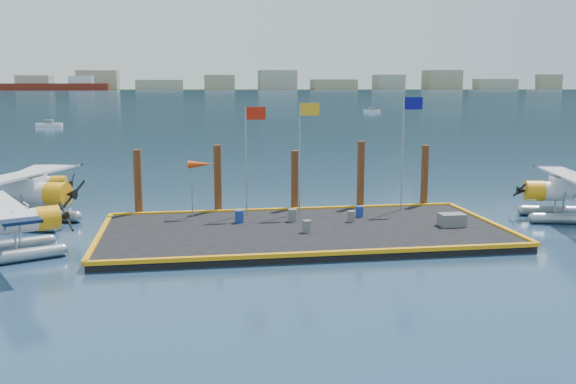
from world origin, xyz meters
The scene contains 21 objects.
ground centered at (0.00, 0.00, 0.00)m, with size 4000.00×4000.00×0.00m, color #19344D.
dock centered at (0.00, 0.00, 0.20)m, with size 20.00×10.00×0.40m, color black.
dock_bumpers centered at (0.00, 0.00, 0.49)m, with size 20.25×10.25×0.18m, color orange, non-canonical shape.
far_backdrop centered at (239.91, 1737.52, 9.45)m, with size 3050.00×2050.00×810.00m.
seaplane_b centered at (-15.10, 5.04, 1.63)m, with size 9.76×10.35×3.74m.
seaplane_c centered at (-15.83, 10.34, 1.31)m, with size 7.68×8.47×3.01m.
drum_0 centered at (-3.08, 1.84, 0.72)m, with size 0.46×0.46×0.65m, color navy.
drum_1 centered at (0.01, -0.97, 0.70)m, with size 0.43×0.43×0.60m, color #5E5E63.
drum_2 centered at (2.83, 1.13, 0.69)m, with size 0.41×0.41×0.57m, color #5E5E63.
drum_4 centered at (3.60, 2.28, 0.69)m, with size 0.42×0.42×0.59m, color navy.
drum_5 centered at (-0.25, 1.71, 0.73)m, with size 0.47×0.47×0.66m, color #5E5E63.
crate centered at (7.67, -0.72, 0.72)m, with size 1.29×0.86×0.65m, color #5E5E63.
flagpole_red centered at (-2.29, 3.80, 4.40)m, with size 1.14×0.08×6.00m.
flagpole_yellow centered at (0.70, 3.80, 4.51)m, with size 1.14×0.08×6.20m.
flagpole_blue centered at (6.70, 3.80, 4.69)m, with size 1.14×0.08×6.50m.
windsock centered at (-5.03, 3.80, 3.23)m, with size 1.40×0.44×3.12m.
piling_0 centered at (-8.50, 5.40, 2.00)m, with size 0.44×0.44×4.00m, color #4C2D15.
piling_1 centered at (-4.00, 5.40, 2.10)m, with size 0.44×0.44×4.20m, color #4C2D15.
piling_2 centered at (0.50, 5.40, 1.90)m, with size 0.44×0.44×3.80m, color #4C2D15.
piling_3 centered at (4.50, 5.40, 2.15)m, with size 0.44×0.44×4.30m, color #4C2D15.
piling_4 centered at (8.50, 5.40, 2.00)m, with size 0.44×0.44×4.00m, color #4C2D15.
Camera 1 is at (-5.79, -31.29, 7.61)m, focal length 40.00 mm.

